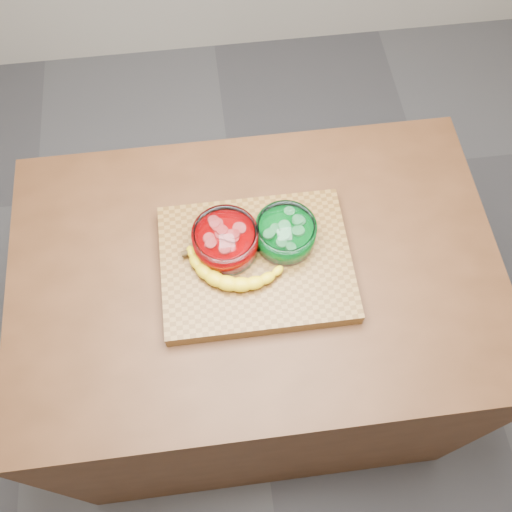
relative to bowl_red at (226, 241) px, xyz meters
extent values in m
plane|color=#545459|center=(0.07, -0.04, -0.98)|extent=(3.50, 3.50, 0.00)
cube|color=#4D2C17|center=(0.07, -0.04, -0.53)|extent=(1.20, 0.80, 0.90)
cube|color=brown|center=(0.07, -0.04, -0.06)|extent=(0.45, 0.35, 0.04)
cylinder|color=white|center=(0.00, 0.00, 0.00)|extent=(0.15, 0.15, 0.07)
cylinder|color=#C80003|center=(0.00, 0.00, -0.01)|extent=(0.13, 0.13, 0.04)
cylinder|color=#FE5050|center=(0.00, 0.00, 0.02)|extent=(0.13, 0.13, 0.02)
cylinder|color=white|center=(0.14, 0.00, 0.00)|extent=(0.14, 0.14, 0.07)
cylinder|color=#007E1E|center=(0.14, 0.00, -0.01)|extent=(0.12, 0.12, 0.04)
cylinder|color=#5CC46A|center=(0.14, 0.00, 0.02)|extent=(0.12, 0.12, 0.02)
camera|label=1|loc=(-0.01, -0.65, 1.16)|focal=40.00mm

